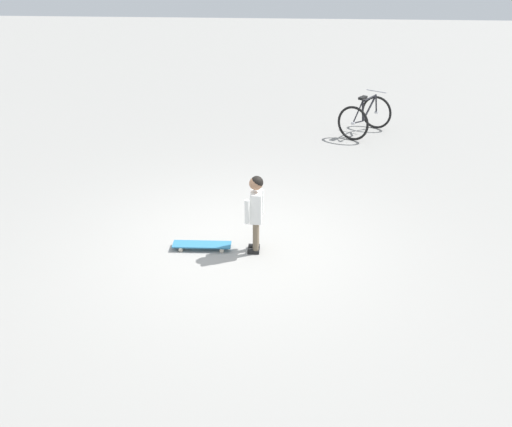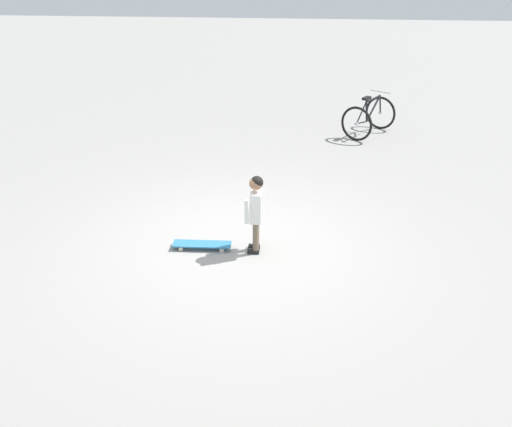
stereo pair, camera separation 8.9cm
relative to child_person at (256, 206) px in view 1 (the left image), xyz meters
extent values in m
plane|color=gray|center=(-0.16, -0.28, -0.66)|extent=(50.00, 50.00, 0.00)
cylinder|color=brown|center=(0.05, 0.00, -0.42)|extent=(0.08, 0.08, 0.42)
cube|color=black|center=(0.06, -0.03, -0.63)|extent=(0.08, 0.15, 0.05)
cylinder|color=brown|center=(-0.06, 0.00, -0.42)|extent=(0.08, 0.08, 0.42)
cube|color=black|center=(-0.05, -0.03, -0.63)|extent=(0.08, 0.15, 0.05)
cube|color=white|center=(0.00, 0.00, -0.01)|extent=(0.24, 0.14, 0.40)
cylinder|color=white|center=(0.16, -0.10, -0.01)|extent=(0.06, 0.06, 0.32)
cylinder|color=white|center=(-0.16, 0.06, -0.01)|extent=(0.06, 0.06, 0.32)
sphere|color=#9E7051|center=(0.00, 0.00, 0.31)|extent=(0.17, 0.17, 0.17)
sphere|color=black|center=(0.00, 0.01, 0.32)|extent=(0.16, 0.16, 0.16)
cube|color=teal|center=(0.00, -0.71, -0.59)|extent=(0.22, 0.78, 0.02)
cube|color=#B7B7BC|center=(0.02, -0.98, -0.61)|extent=(0.11, 0.03, 0.02)
cube|color=#B7B7BC|center=(-0.01, -0.45, -0.61)|extent=(0.11, 0.03, 0.02)
cylinder|color=beige|center=(0.09, -0.98, -0.63)|extent=(0.03, 0.06, 0.06)
cylinder|color=beige|center=(-0.06, -0.99, -0.63)|extent=(0.03, 0.06, 0.06)
cylinder|color=beige|center=(0.07, -0.44, -0.63)|extent=(0.03, 0.06, 0.06)
cylinder|color=beige|center=(-0.08, -0.45, -0.63)|extent=(0.03, 0.06, 0.06)
torus|color=black|center=(-5.41, 2.20, -0.30)|extent=(0.44, 0.61, 0.71)
torus|color=black|center=(-4.57, 1.62, -0.30)|extent=(0.44, 0.61, 0.71)
cylinder|color=#B7B7BC|center=(-5.41, 2.20, -0.30)|extent=(0.08, 0.08, 0.06)
cylinder|color=#B7B7BC|center=(-4.57, 1.62, -0.30)|extent=(0.08, 0.08, 0.06)
cylinder|color=black|center=(-5.13, 2.00, -0.13)|extent=(0.45, 0.32, 0.48)
cylinder|color=black|center=(-5.09, 1.98, 0.09)|extent=(0.51, 0.36, 0.06)
cylinder|color=black|center=(-4.88, 1.84, -0.12)|extent=(0.14, 0.11, 0.48)
cylinder|color=black|center=(-4.75, 1.75, -0.33)|extent=(0.37, 0.27, 0.08)
cylinder|color=black|center=(-4.71, 1.72, -0.11)|extent=(0.31, 0.22, 0.40)
cylinder|color=black|center=(-5.37, 2.17, -0.10)|extent=(0.13, 0.10, 0.41)
cube|color=black|center=(-4.84, 1.81, 0.16)|extent=(0.24, 0.21, 0.05)
cylinder|color=#B7B7BC|center=(-5.33, 2.14, 0.18)|extent=(0.28, 0.39, 0.02)
camera|label=1|loc=(5.88, 0.46, 2.90)|focal=36.75mm
camera|label=2|loc=(5.87, 0.55, 2.90)|focal=36.75mm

